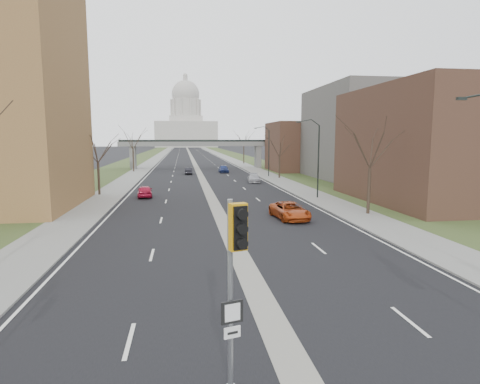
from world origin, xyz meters
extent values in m
plane|color=black|center=(0.00, 0.00, 0.00)|extent=(700.00, 700.00, 0.00)
cube|color=black|center=(0.00, 150.00, 0.01)|extent=(20.00, 600.00, 0.01)
cube|color=gray|center=(0.00, 150.00, 0.00)|extent=(1.20, 600.00, 0.02)
cube|color=gray|center=(12.00, 150.00, 0.06)|extent=(4.00, 600.00, 0.12)
cube|color=gray|center=(-12.00, 150.00, 0.06)|extent=(4.00, 600.00, 0.12)
cube|color=#314620|center=(18.00, 150.00, 0.05)|extent=(8.00, 600.00, 0.10)
cube|color=#314620|center=(-18.00, 150.00, 0.05)|extent=(8.00, 600.00, 0.10)
cube|color=#4D2E24|center=(24.00, 28.00, 6.00)|extent=(16.00, 20.00, 12.00)
cube|color=#595651|center=(28.00, 52.00, 7.50)|extent=(18.00, 22.00, 15.00)
cube|color=#4D2E24|center=(22.00, 70.00, 5.00)|extent=(14.00, 14.00, 10.00)
cube|color=slate|center=(-14.00, 80.00, 2.50)|extent=(1.20, 2.50, 5.00)
cube|color=slate|center=(14.00, 80.00, 2.50)|extent=(1.20, 2.50, 5.00)
cube|color=slate|center=(0.00, 80.00, 5.50)|extent=(34.00, 3.00, 1.00)
cube|color=black|center=(0.00, 80.00, 6.20)|extent=(34.00, 0.15, 0.50)
cube|color=beige|center=(0.00, 320.00, 10.00)|extent=(48.00, 42.00, 20.00)
cube|color=beige|center=(0.00, 320.00, 22.00)|extent=(26.00, 26.00, 5.00)
cylinder|color=beige|center=(0.00, 320.00, 31.00)|extent=(22.00, 22.00, 14.00)
sphere|color=beige|center=(0.00, 320.00, 42.00)|extent=(22.00, 22.00, 22.00)
cylinder|color=beige|center=(0.00, 320.00, 53.50)|extent=(3.60, 3.60, 4.50)
cube|color=black|center=(9.50, 6.00, 8.47)|extent=(0.45, 0.18, 0.14)
cylinder|color=black|center=(11.80, 32.00, 4.12)|extent=(0.16, 0.16, 8.00)
cube|color=black|center=(9.50, 32.00, 8.47)|extent=(0.45, 0.18, 0.14)
cylinder|color=black|center=(11.80, 58.00, 4.12)|extent=(0.16, 0.16, 8.00)
cube|color=black|center=(9.50, 58.00, 8.47)|extent=(0.45, 0.18, 0.14)
cylinder|color=#382B21|center=(-13.00, 38.00, 2.00)|extent=(0.28, 0.28, 3.75)
cylinder|color=#382B21|center=(-13.00, 72.00, 2.25)|extent=(0.28, 0.28, 4.25)
cylinder|color=#382B21|center=(13.00, 22.00, 2.12)|extent=(0.28, 0.28, 4.00)
cylinder|color=#382B21|center=(13.00, 55.00, 1.87)|extent=(0.28, 0.28, 3.50)
cylinder|color=#382B21|center=(13.00, 95.00, 2.25)|extent=(0.28, 0.28, 4.25)
cylinder|color=gray|center=(-1.99, -1.17, 2.59)|extent=(0.14, 0.14, 5.19)
cube|color=#C5870B|center=(-1.85, -1.65, 4.59)|extent=(0.51, 0.50, 1.15)
cube|color=black|center=(-1.99, -1.17, 2.29)|extent=(0.59, 0.20, 0.60)
cube|color=silver|center=(-1.99, -1.17, 1.75)|extent=(0.44, 0.16, 0.30)
imported|color=#AC1332|center=(-7.53, 35.84, 0.69)|extent=(1.96, 4.18, 1.38)
imported|color=black|center=(-2.09, 65.29, 0.63)|extent=(1.37, 3.86, 1.27)
imported|color=#A33A11|center=(5.65, 21.16, 0.70)|extent=(2.79, 5.25, 1.40)
imported|color=#999AA0|center=(7.69, 49.75, 0.65)|extent=(2.28, 4.67, 1.31)
imported|color=navy|center=(4.84, 68.09, 0.75)|extent=(1.79, 4.40, 1.50)
camera|label=1|loc=(-3.13, -10.92, 6.67)|focal=30.00mm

